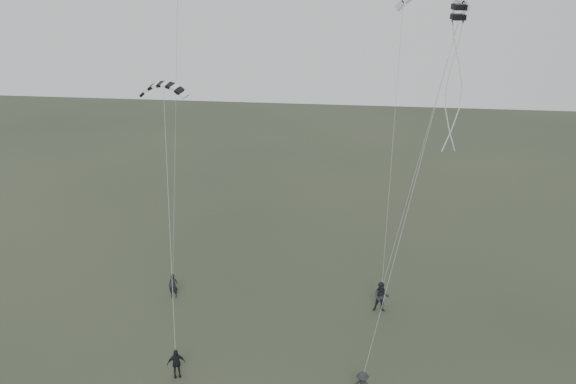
% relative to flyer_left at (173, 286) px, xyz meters
% --- Properties ---
extents(ground, '(140.00, 140.00, 0.00)m').
position_rel_flyer_left_xyz_m(ground, '(6.14, -5.94, -0.77)').
color(ground, '#2A3624').
rests_on(ground, ground).
extents(flyer_left, '(0.62, 0.47, 1.54)m').
position_rel_flyer_left_xyz_m(flyer_left, '(0.00, 0.00, 0.00)').
color(flyer_left, black).
rests_on(flyer_left, ground).
extents(flyer_right, '(0.92, 0.73, 1.85)m').
position_rel_flyer_left_xyz_m(flyer_right, '(12.54, 0.25, 0.16)').
color(flyer_right, '#232228').
rests_on(flyer_right, ground).
extents(flyer_center, '(0.95, 0.71, 1.50)m').
position_rel_flyer_left_xyz_m(flyer_center, '(2.69, -7.24, -0.02)').
color(flyer_center, black).
rests_on(flyer_center, ground).
extents(kite_striped, '(2.62, 1.03, 1.16)m').
position_rel_flyer_left_xyz_m(kite_striped, '(0.58, -0.75, 12.36)').
color(kite_striped, black).
rests_on(kite_striped, flyer_center).
extents(kite_box, '(0.72, 0.77, 0.74)m').
position_rel_flyer_left_xyz_m(kite_box, '(15.15, -1.12, 16.03)').
color(kite_box, black).
rests_on(kite_box, flyer_far).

